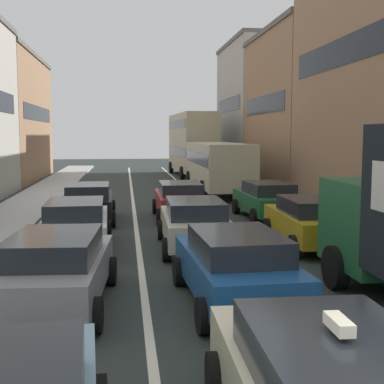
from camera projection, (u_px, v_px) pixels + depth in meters
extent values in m
cube|color=#B3B3B3|center=(22.00, 209.00, 23.56)|extent=(2.60, 64.00, 0.14)
cube|color=silver|center=(134.00, 208.00, 24.20)|extent=(0.16, 60.00, 0.01)
cube|color=silver|center=(206.00, 207.00, 24.63)|extent=(0.16, 60.00, 0.01)
cube|color=black|center=(38.00, 114.00, 39.24)|extent=(0.02, 11.73, 1.10)
cube|color=#B2ADA3|center=(270.00, 111.00, 43.32)|extent=(7.00, 10.90, 10.60)
cube|color=black|center=(228.00, 105.00, 42.82)|extent=(0.02, 8.80, 1.10)
cube|color=#66605B|center=(271.00, 44.00, 42.73)|extent=(7.20, 10.90, 0.30)
cube|color=#9E7556|center=(318.00, 113.00, 32.54)|extent=(7.00, 10.90, 9.49)
cube|color=black|center=(263.00, 105.00, 32.04)|extent=(0.02, 8.80, 1.10)
cube|color=#66605B|center=(320.00, 32.00, 32.00)|extent=(7.20, 10.90, 0.30)
cube|color=black|center=(335.00, 54.00, 21.05)|extent=(0.02, 8.80, 1.10)
cube|color=black|center=(366.00, 200.00, 12.62)|extent=(2.02, 0.03, 0.70)
cylinder|color=black|center=(335.00, 267.00, 11.50)|extent=(0.30, 0.96, 0.96)
cube|color=#1E2328|center=(338.00, 361.00, 4.99)|extent=(1.64, 2.44, 0.52)
cube|color=#F2EACC|center=(339.00, 324.00, 4.95)|extent=(0.17, 0.44, 0.12)
cylinder|color=black|center=(216.00, 377.00, 6.64)|extent=(0.23, 0.64, 0.64)
cylinder|color=black|center=(355.00, 370.00, 6.83)|extent=(0.23, 0.64, 0.64)
cube|color=#194C8C|center=(235.00, 271.00, 10.44)|extent=(1.98, 4.37, 0.70)
cube|color=#1E2328|center=(238.00, 246.00, 10.18)|extent=(1.69, 2.47, 0.52)
cylinder|color=black|center=(179.00, 272.00, 11.75)|extent=(0.25, 0.65, 0.64)
cylinder|color=black|center=(258.00, 268.00, 12.06)|extent=(0.25, 0.65, 0.64)
cylinder|color=black|center=(204.00, 316.00, 8.89)|extent=(0.25, 0.65, 0.64)
cylinder|color=black|center=(306.00, 310.00, 9.20)|extent=(0.25, 0.65, 0.64)
cube|color=gray|center=(57.00, 274.00, 10.26)|extent=(2.07, 4.41, 0.70)
cube|color=#1E2328|center=(54.00, 248.00, 10.00)|extent=(1.74, 2.50, 0.52)
cylinder|color=black|center=(28.00, 272.00, 11.69)|extent=(0.26, 0.65, 0.64)
cylinder|color=black|center=(111.00, 271.00, 11.81)|extent=(0.26, 0.65, 0.64)
cylinder|color=black|center=(96.00, 315.00, 8.91)|extent=(0.26, 0.65, 0.64)
cube|color=beige|center=(194.00, 227.00, 15.51)|extent=(1.89, 4.34, 0.70)
cube|color=#1E2328|center=(195.00, 209.00, 15.25)|extent=(1.64, 2.44, 0.52)
cylinder|color=black|center=(161.00, 230.00, 16.90)|extent=(0.23, 0.64, 0.64)
cylinder|color=black|center=(218.00, 229.00, 17.09)|extent=(0.23, 0.64, 0.64)
cylinder|color=black|center=(166.00, 250.00, 14.01)|extent=(0.23, 0.64, 0.64)
cylinder|color=black|center=(234.00, 248.00, 14.20)|extent=(0.23, 0.64, 0.64)
cube|color=silver|center=(76.00, 228.00, 15.34)|extent=(1.92, 4.35, 0.70)
cube|color=#1E2328|center=(75.00, 210.00, 15.08)|extent=(1.65, 2.45, 0.52)
cylinder|color=black|center=(50.00, 231.00, 16.67)|extent=(0.24, 0.65, 0.64)
cylinder|color=black|center=(108.00, 230.00, 16.96)|extent=(0.24, 0.65, 0.64)
cylinder|color=black|center=(37.00, 251.00, 13.80)|extent=(0.24, 0.65, 0.64)
cylinder|color=black|center=(108.00, 249.00, 14.09)|extent=(0.24, 0.65, 0.64)
cube|color=#A51E1E|center=(180.00, 202.00, 21.09)|extent=(1.81, 4.31, 0.70)
cube|color=#1E2328|center=(180.00, 189.00, 20.84)|extent=(1.59, 2.41, 0.52)
cylinder|color=black|center=(155.00, 206.00, 22.46)|extent=(0.22, 0.64, 0.64)
cylinder|color=black|center=(198.00, 206.00, 22.69)|extent=(0.22, 0.64, 0.64)
cylinder|color=black|center=(159.00, 217.00, 19.58)|extent=(0.22, 0.64, 0.64)
cylinder|color=black|center=(208.00, 216.00, 19.80)|extent=(0.22, 0.64, 0.64)
cube|color=black|center=(89.00, 205.00, 20.41)|extent=(1.89, 4.34, 0.70)
cube|color=#1E2328|center=(88.00, 191.00, 20.15)|extent=(1.63, 2.44, 0.52)
cylinder|color=black|center=(68.00, 209.00, 21.75)|extent=(0.23, 0.64, 0.64)
cylinder|color=black|center=(113.00, 208.00, 22.02)|extent=(0.23, 0.64, 0.64)
cylinder|color=black|center=(61.00, 220.00, 18.87)|extent=(0.23, 0.64, 0.64)
cylinder|color=black|center=(113.00, 219.00, 19.14)|extent=(0.23, 0.64, 0.64)
cube|color=#B29319|center=(310.00, 224.00, 15.91)|extent=(1.92, 4.35, 0.70)
cube|color=#1E2328|center=(312.00, 207.00, 15.65)|extent=(1.65, 2.45, 0.52)
cylinder|color=black|center=(268.00, 228.00, 17.31)|extent=(0.24, 0.65, 0.64)
cylinder|color=black|center=(322.00, 227.00, 17.48)|extent=(0.24, 0.65, 0.64)
cylinder|color=black|center=(294.00, 246.00, 14.41)|extent=(0.24, 0.65, 0.64)
cylinder|color=black|center=(358.00, 245.00, 14.59)|extent=(0.24, 0.65, 0.64)
cube|color=#19592D|center=(267.00, 202.00, 21.12)|extent=(1.92, 4.35, 0.70)
cube|color=#1E2328|center=(268.00, 189.00, 20.87)|extent=(1.65, 2.45, 0.52)
cylinder|color=black|center=(236.00, 206.00, 22.46)|extent=(0.24, 0.65, 0.64)
cylinder|color=black|center=(277.00, 205.00, 22.74)|extent=(0.24, 0.65, 0.64)
cylinder|color=black|center=(254.00, 217.00, 19.59)|extent=(0.24, 0.65, 0.64)
cylinder|color=black|center=(301.00, 216.00, 19.87)|extent=(0.24, 0.65, 0.64)
cube|color=#BFB793|center=(217.00, 164.00, 30.61)|extent=(2.62, 10.53, 2.40)
cube|color=black|center=(217.00, 157.00, 30.57)|extent=(2.65, 9.90, 0.70)
cylinder|color=black|center=(189.00, 179.00, 34.33)|extent=(0.31, 1.00, 1.00)
cylinder|color=black|center=(226.00, 178.00, 34.61)|extent=(0.31, 1.00, 1.00)
cylinder|color=black|center=(203.00, 190.00, 27.49)|extent=(0.31, 1.00, 1.00)
cylinder|color=black|center=(250.00, 189.00, 27.77)|extent=(0.31, 1.00, 1.00)
cube|color=#BFB793|center=(192.00, 155.00, 42.68)|extent=(2.87, 10.58, 2.40)
cube|color=black|center=(192.00, 151.00, 42.64)|extent=(2.88, 9.95, 0.70)
cube|color=#BFB793|center=(192.00, 127.00, 42.43)|extent=(2.87, 10.58, 2.16)
cube|color=black|center=(192.00, 124.00, 42.40)|extent=(2.88, 9.95, 0.64)
cylinder|color=black|center=(171.00, 167.00, 46.32)|extent=(0.34, 1.01, 1.00)
cylinder|color=black|center=(199.00, 167.00, 46.72)|extent=(0.34, 1.01, 1.00)
cylinder|color=black|center=(182.00, 173.00, 39.52)|extent=(0.34, 1.01, 1.00)
cylinder|color=black|center=(215.00, 173.00, 39.92)|extent=(0.34, 1.01, 1.00)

